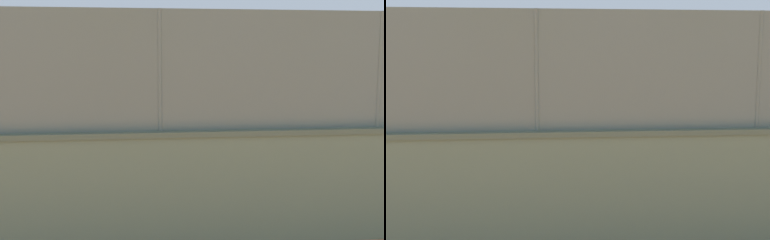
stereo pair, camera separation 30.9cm
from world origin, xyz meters
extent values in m
plane|color=#B27247|center=(0.00, 0.00, 0.00)|extent=(260.00, 260.00, 0.00)
cylinder|color=slate|center=(-0.69, 12.97, 2.66)|extent=(0.07, 0.07, 1.78)
cylinder|color=slate|center=(2.70, 12.88, 2.66)|extent=(0.07, 0.07, 1.78)
cylinder|color=navy|center=(1.43, 5.20, 0.42)|extent=(0.20, 0.20, 0.83)
cylinder|color=navy|center=(1.61, 5.12, 0.42)|extent=(0.20, 0.20, 0.83)
cylinder|color=#D14C42|center=(1.52, 5.16, 1.14)|extent=(0.44, 0.44, 0.62)
cylinder|color=brown|center=(1.21, 5.23, 1.26)|extent=(0.31, 0.58, 0.17)
cylinder|color=brown|center=(1.69, 4.76, 1.26)|extent=(0.31, 0.58, 0.17)
sphere|color=brown|center=(1.52, 5.16, 1.57)|extent=(0.24, 0.24, 0.24)
cylinder|color=red|center=(1.52, 5.16, 1.67)|extent=(0.32, 0.32, 0.05)
cylinder|color=black|center=(1.62, 4.60, 1.26)|extent=(0.15, 0.29, 0.04)
ellipsoid|color=#333338|center=(1.54, 4.39, 1.26)|extent=(0.14, 0.29, 0.24)
cylinder|color=black|center=(3.38, 7.60, 0.39)|extent=(0.21, 0.21, 0.78)
cylinder|color=black|center=(3.51, 7.44, 0.39)|extent=(0.21, 0.21, 0.78)
cylinder|color=beige|center=(3.44, 7.52, 1.07)|extent=(0.48, 0.48, 0.58)
cylinder|color=brown|center=(3.22, 7.72, 1.19)|extent=(0.49, 0.41, 0.17)
cylinder|color=brown|center=(3.39, 7.10, 1.19)|extent=(0.49, 0.41, 0.17)
sphere|color=brown|center=(3.44, 7.52, 1.48)|extent=(0.22, 0.22, 0.22)
cylinder|color=navy|center=(3.44, 7.52, 1.57)|extent=(0.33, 0.33, 0.05)
cylinder|color=black|center=(3.25, 6.99, 1.19)|extent=(0.26, 0.21, 0.04)
ellipsoid|color=#333338|center=(3.08, 6.85, 1.19)|extent=(0.25, 0.21, 0.24)
cylinder|color=#591919|center=(4.13, -1.93, 0.42)|extent=(0.21, 0.21, 0.83)
cylinder|color=#591919|center=(4.29, -1.81, 0.42)|extent=(0.21, 0.21, 0.83)
cylinder|color=orange|center=(4.21, -1.87, 1.14)|extent=(0.47, 0.47, 0.61)
cylinder|color=#936B4C|center=(3.98, -2.09, 1.26)|extent=(0.41, 0.53, 0.17)
cylinder|color=#936B4C|center=(4.64, -1.94, 1.26)|extent=(0.41, 0.53, 0.17)
sphere|color=#936B4C|center=(4.21, -1.87, 1.56)|extent=(0.24, 0.24, 0.24)
cylinder|color=black|center=(4.21, -1.87, 1.67)|extent=(0.34, 0.34, 0.05)
cylinder|color=black|center=(4.74, -2.09, 1.26)|extent=(0.20, 0.27, 0.04)
ellipsoid|color=#333338|center=(4.87, -2.27, 1.26)|extent=(0.20, 0.26, 0.24)
sphere|color=#3399D8|center=(2.96, 6.71, 0.94)|extent=(0.17, 0.17, 0.17)
camera|label=1|loc=(3.26, 19.91, 2.85)|focal=44.95mm
camera|label=2|loc=(2.95, 19.96, 2.85)|focal=44.95mm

